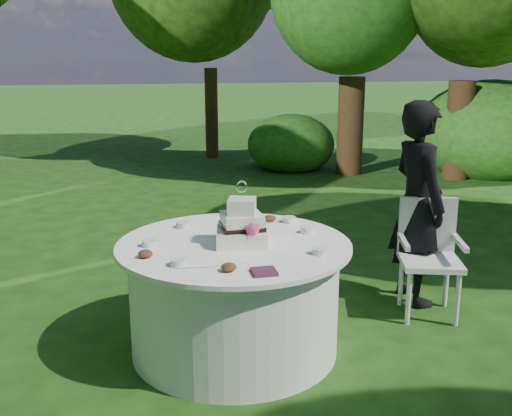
{
  "coord_description": "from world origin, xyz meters",
  "views": [
    {
      "loc": [
        -0.64,
        -3.73,
        1.98
      ],
      "look_at": [
        0.15,
        0.0,
        1.0
      ],
      "focal_mm": 42.0,
      "sensor_mm": 36.0,
      "label": 1
    }
  ],
  "objects_px": {
    "table": "(234,296)",
    "chair": "(429,249)",
    "guest": "(418,203)",
    "cake": "(242,227)",
    "napkins": "(264,272)"
  },
  "relations": [
    {
      "from": "table",
      "to": "chair",
      "type": "height_order",
      "value": "chair"
    },
    {
      "from": "napkins",
      "to": "cake",
      "type": "height_order",
      "value": "cake"
    },
    {
      "from": "napkins",
      "to": "guest",
      "type": "xyz_separation_m",
      "value": [
        1.52,
        1.15,
        0.04
      ]
    },
    {
      "from": "guest",
      "to": "cake",
      "type": "xyz_separation_m",
      "value": [
        -1.54,
        -0.58,
        0.06
      ]
    },
    {
      "from": "table",
      "to": "chair",
      "type": "relative_size",
      "value": 1.73
    },
    {
      "from": "napkins",
      "to": "guest",
      "type": "bearing_deg",
      "value": 36.99
    },
    {
      "from": "napkins",
      "to": "guest",
      "type": "distance_m",
      "value": 1.91
    },
    {
      "from": "guest",
      "to": "chair",
      "type": "distance_m",
      "value": 0.38
    },
    {
      "from": "cake",
      "to": "chair",
      "type": "relative_size",
      "value": 0.48
    },
    {
      "from": "guest",
      "to": "chair",
      "type": "bearing_deg",
      "value": 174.71
    },
    {
      "from": "napkins",
      "to": "table",
      "type": "bearing_deg",
      "value": 96.63
    },
    {
      "from": "guest",
      "to": "chair",
      "type": "height_order",
      "value": "guest"
    },
    {
      "from": "guest",
      "to": "cake",
      "type": "relative_size",
      "value": 3.83
    },
    {
      "from": "guest",
      "to": "table",
      "type": "bearing_deg",
      "value": 104.93
    },
    {
      "from": "guest",
      "to": "table",
      "type": "relative_size",
      "value": 1.06
    }
  ]
}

